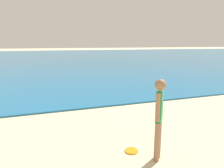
# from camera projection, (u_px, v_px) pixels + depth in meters

# --- Properties ---
(water) EXTENTS (160.00, 60.00, 0.06)m
(water) POSITION_uv_depth(u_px,v_px,m) (59.00, 56.00, 35.37)
(water) COLOR #1E6B9E
(water) RESTS_ON ground
(person_standing) EXTENTS (0.28, 0.31, 1.67)m
(person_standing) POSITION_uv_depth(u_px,v_px,m) (159.00, 115.00, 3.90)
(person_standing) COLOR #936B4C
(person_standing) RESTS_ON ground
(frisbee) EXTENTS (0.29, 0.29, 0.03)m
(frisbee) POSITION_uv_depth(u_px,v_px,m) (132.00, 151.00, 4.37)
(frisbee) COLOR orange
(frisbee) RESTS_ON ground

